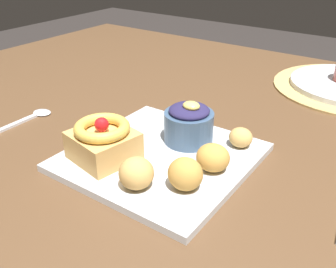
% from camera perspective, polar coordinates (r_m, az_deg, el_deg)
% --- Properties ---
extents(dining_table, '(1.57, 1.08, 0.73)m').
position_cam_1_polar(dining_table, '(0.81, 5.80, -2.51)').
color(dining_table, brown).
rests_on(dining_table, ground_plane).
extents(front_plate, '(0.28, 0.28, 0.01)m').
position_cam_1_polar(front_plate, '(0.62, -1.06, -3.48)').
color(front_plate, silver).
rests_on(front_plate, dining_table).
extents(cake_slice, '(0.11, 0.10, 0.07)m').
position_cam_1_polar(cake_slice, '(0.60, -9.76, -0.99)').
color(cake_slice, tan).
rests_on(cake_slice, front_plate).
extents(berry_ramekin, '(0.08, 0.08, 0.08)m').
position_cam_1_polar(berry_ramekin, '(0.64, 3.17, 1.61)').
color(berry_ramekin, '#3D5675').
rests_on(berry_ramekin, front_plate).
extents(fritter_front, '(0.05, 0.05, 0.05)m').
position_cam_1_polar(fritter_front, '(0.53, 2.63, -6.03)').
color(fritter_front, gold).
rests_on(fritter_front, front_plate).
extents(fritter_middle, '(0.05, 0.05, 0.04)m').
position_cam_1_polar(fritter_middle, '(0.57, 6.80, -3.55)').
color(fritter_middle, gold).
rests_on(fritter_middle, front_plate).
extents(fritter_back, '(0.04, 0.04, 0.03)m').
position_cam_1_polar(fritter_back, '(0.64, 10.90, -0.52)').
color(fritter_back, tan).
rests_on(fritter_back, front_plate).
extents(fritter_extra, '(0.05, 0.05, 0.05)m').
position_cam_1_polar(fritter_extra, '(0.53, -4.79, -5.92)').
color(fritter_extra, tan).
rests_on(fritter_extra, front_plate).
extents(spoon, '(0.04, 0.13, 0.00)m').
position_cam_1_polar(spoon, '(0.81, -19.94, 2.41)').
color(spoon, silver).
rests_on(spoon, dining_table).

